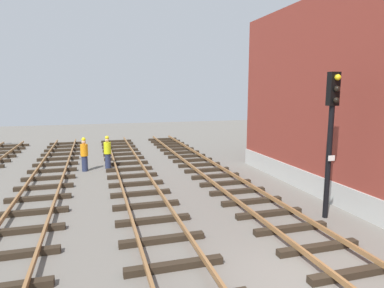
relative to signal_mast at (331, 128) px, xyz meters
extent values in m
plane|color=slate|center=(-3.10, -3.40, -3.15)|extent=(80.00, 80.00, 0.00)
cube|color=#2D2319|center=(-1.81, -3.40, -3.06)|extent=(2.50, 0.24, 0.18)
cube|color=#2D2319|center=(-1.81, -2.04, -3.06)|extent=(2.50, 0.24, 0.18)
cube|color=#2D2319|center=(-1.81, -0.67, -3.06)|extent=(2.50, 0.24, 0.18)
cube|color=#2D2319|center=(-1.81, 0.69, -3.06)|extent=(2.50, 0.24, 0.18)
cube|color=#2D2319|center=(-1.81, 2.05, -3.06)|extent=(2.50, 0.24, 0.18)
cube|color=#2D2319|center=(-1.81, 3.41, -3.06)|extent=(2.50, 0.24, 0.18)
cube|color=#2D2319|center=(-1.81, 4.77, -3.06)|extent=(2.50, 0.24, 0.18)
cube|color=#2D2319|center=(-1.81, 6.13, -3.06)|extent=(2.50, 0.24, 0.18)
cube|color=#2D2319|center=(-1.81, 7.49, -3.06)|extent=(2.50, 0.24, 0.18)
cube|color=#2D2319|center=(-1.81, 8.85, -3.06)|extent=(2.50, 0.24, 0.18)
cube|color=#2D2319|center=(-1.81, 10.21, -3.06)|extent=(2.50, 0.24, 0.18)
cube|color=#2D2319|center=(-1.81, 11.57, -3.06)|extent=(2.50, 0.24, 0.18)
cube|color=#2D2319|center=(-1.81, 12.93, -3.06)|extent=(2.50, 0.24, 0.18)
cube|color=#2D2319|center=(-1.81, 14.30, -3.06)|extent=(2.50, 0.24, 0.18)
cube|color=#2D2319|center=(-1.81, 15.66, -3.06)|extent=(2.50, 0.24, 0.18)
cube|color=#2D2319|center=(-1.81, 17.02, -3.06)|extent=(2.50, 0.24, 0.18)
cube|color=#2D2319|center=(-1.81, 18.38, -3.06)|extent=(2.50, 0.24, 0.18)
cube|color=#2D2319|center=(-1.81, 19.74, -3.06)|extent=(2.50, 0.24, 0.18)
cube|color=olive|center=(-2.53, -3.40, -2.90)|extent=(0.08, 47.63, 0.14)
cube|color=olive|center=(-1.09, -3.40, -2.90)|extent=(0.08, 47.63, 0.14)
cube|color=#2D2319|center=(-5.84, -1.86, -3.06)|extent=(2.50, 0.24, 0.18)
cube|color=#2D2319|center=(-5.84, -0.32, -3.06)|extent=(2.50, 0.24, 0.18)
cube|color=#2D2319|center=(-5.84, 1.21, -3.06)|extent=(2.50, 0.24, 0.18)
cube|color=#2D2319|center=(-5.84, 2.75, -3.06)|extent=(2.50, 0.24, 0.18)
cube|color=#2D2319|center=(-5.84, 4.29, -3.06)|extent=(2.50, 0.24, 0.18)
cube|color=#2D2319|center=(-5.84, 5.82, -3.06)|extent=(2.50, 0.24, 0.18)
cube|color=#2D2319|center=(-5.84, 7.36, -3.06)|extent=(2.50, 0.24, 0.18)
cube|color=#2D2319|center=(-5.84, 8.90, -3.06)|extent=(2.50, 0.24, 0.18)
cube|color=#2D2319|center=(-5.84, 10.43, -3.06)|extent=(2.50, 0.24, 0.18)
cube|color=#2D2319|center=(-5.84, 11.97, -3.06)|extent=(2.50, 0.24, 0.18)
cube|color=#2D2319|center=(-5.84, 13.50, -3.06)|extent=(2.50, 0.24, 0.18)
cube|color=#2D2319|center=(-5.84, 15.04, -3.06)|extent=(2.50, 0.24, 0.18)
cube|color=#2D2319|center=(-5.84, 16.58, -3.06)|extent=(2.50, 0.24, 0.18)
cube|color=#2D2319|center=(-5.84, 18.11, -3.06)|extent=(2.50, 0.24, 0.18)
cube|color=#2D2319|center=(-5.84, 19.65, -3.06)|extent=(2.50, 0.24, 0.18)
cube|color=#2D2319|center=(-9.88, -0.11, -3.06)|extent=(2.50, 0.24, 0.18)
cube|color=#2D2319|center=(-9.88, 1.53, -3.06)|extent=(2.50, 0.24, 0.18)
cube|color=#2D2319|center=(-9.88, 3.17, -3.06)|extent=(2.50, 0.24, 0.18)
cube|color=#2D2319|center=(-9.88, 4.82, -3.06)|extent=(2.50, 0.24, 0.18)
cube|color=#2D2319|center=(-9.88, 6.46, -3.06)|extent=(2.50, 0.24, 0.18)
cube|color=#2D2319|center=(-9.88, 8.10, -3.06)|extent=(2.50, 0.24, 0.18)
cube|color=#2D2319|center=(-9.88, 9.74, -3.06)|extent=(2.50, 0.24, 0.18)
cube|color=#2D2319|center=(-9.88, 11.39, -3.06)|extent=(2.50, 0.24, 0.18)
cube|color=#2D2319|center=(-9.88, 13.03, -3.06)|extent=(2.50, 0.24, 0.18)
cube|color=#2D2319|center=(-9.88, 14.67, -3.06)|extent=(2.50, 0.24, 0.18)
cube|color=#2D2319|center=(-9.88, 16.31, -3.06)|extent=(2.50, 0.24, 0.18)
cube|color=#2D2319|center=(-9.88, 17.96, -3.06)|extent=(2.50, 0.24, 0.18)
cube|color=#2D2319|center=(-9.88, 19.60, -3.06)|extent=(2.50, 0.24, 0.18)
cube|color=#2D2319|center=(-13.91, 16.45, -3.06)|extent=(2.50, 0.24, 0.18)
cube|color=#2D2319|center=(-13.91, 18.04, -3.06)|extent=(2.50, 0.24, 0.18)
cube|color=#2D2319|center=(-13.91, 19.63, -3.06)|extent=(2.50, 0.24, 0.18)
cylinder|color=black|center=(0.00, 0.02, -1.21)|extent=(0.18, 0.18, 3.88)
cube|color=black|center=(0.00, 0.02, 1.28)|extent=(0.36, 0.24, 1.10)
sphere|color=yellow|center=(0.00, -0.16, 1.65)|extent=(0.20, 0.20, 0.20)
sphere|color=black|center=(0.00, -0.16, 1.28)|extent=(0.20, 0.20, 0.20)
sphere|color=black|center=(0.00, -0.16, 0.92)|extent=(0.20, 0.20, 0.20)
cube|color=white|center=(0.00, -0.12, -1.01)|extent=(0.24, 0.03, 0.18)
cube|color=#B2B2AD|center=(1.17, -0.45, -2.70)|extent=(0.08, 18.67, 0.90)
cylinder|color=#262D4C|center=(-8.19, 9.51, -2.72)|extent=(0.32, 0.32, 0.85)
cylinder|color=orange|center=(-8.19, 9.51, -1.97)|extent=(0.40, 0.40, 0.65)
sphere|color=tan|center=(-8.19, 9.51, -1.53)|extent=(0.24, 0.24, 0.24)
sphere|color=yellow|center=(-8.19, 9.51, -1.39)|extent=(0.22, 0.22, 0.22)
cylinder|color=#262D4C|center=(-6.94, 9.82, -2.72)|extent=(0.32, 0.32, 0.85)
cylinder|color=yellow|center=(-6.94, 9.82, -1.97)|extent=(0.40, 0.40, 0.65)
sphere|color=tan|center=(-6.94, 9.82, -1.53)|extent=(0.24, 0.24, 0.24)
sphere|color=yellow|center=(-6.94, 9.82, -1.39)|extent=(0.22, 0.22, 0.22)
camera|label=1|loc=(-7.60, -9.39, 1.23)|focal=31.41mm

